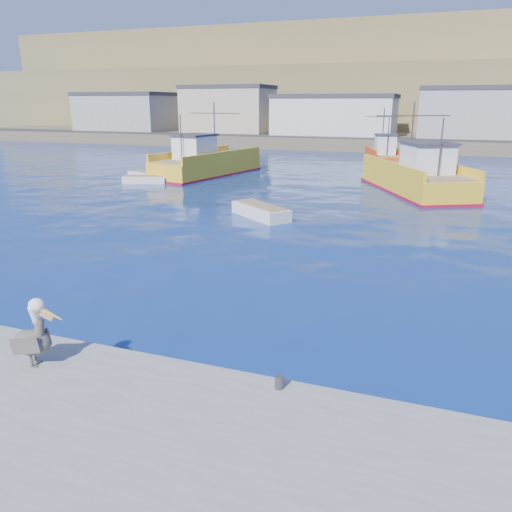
{
  "coord_description": "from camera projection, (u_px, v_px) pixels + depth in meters",
  "views": [
    {
      "loc": [
        5.83,
        -12.7,
        6.59
      ],
      "look_at": [
        0.19,
        2.83,
        1.47
      ],
      "focal_mm": 35.0,
      "sensor_mm": 36.0,
      "label": 1
    }
  ],
  "objects": [
    {
      "name": "skiff_mid",
      "position": [
        261.0,
        212.0,
        29.65
      ],
      "size": [
        4.33,
        3.85,
        0.94
      ],
      "color": "silver",
      "rests_on": "ground"
    },
    {
      "name": "boat_orange",
      "position": [
        383.0,
        154.0,
        55.2
      ],
      "size": [
        4.93,
        8.16,
        6.0
      ],
      "color": "#EE460B",
      "rests_on": "ground"
    },
    {
      "name": "trawler_yellow_a",
      "position": [
        206.0,
        163.0,
        46.35
      ],
      "size": [
        6.63,
        12.91,
        6.65
      ],
      "color": "yellow",
      "rests_on": "ground"
    },
    {
      "name": "dock_bollards",
      "position": [
        183.0,
        364.0,
        11.81
      ],
      "size": [
        36.2,
        0.2,
        0.3
      ],
      "color": "#4C4C4C",
      "rests_on": "dock"
    },
    {
      "name": "skiff_extra",
      "position": [
        145.0,
        176.0,
        44.58
      ],
      "size": [
        3.77,
        2.47,
        0.77
      ],
      "color": "silver",
      "rests_on": "ground"
    },
    {
      "name": "ground",
      "position": [
        219.0,
        327.0,
        15.25
      ],
      "size": [
        260.0,
        260.0,
        0.0
      ],
      "primitive_type": "plane",
      "color": "navy",
      "rests_on": "ground"
    },
    {
      "name": "trawler_yellow_b",
      "position": [
        416.0,
        178.0,
        37.71
      ],
      "size": [
        9.36,
        12.96,
        6.65
      ],
      "color": "yellow",
      "rests_on": "ground"
    },
    {
      "name": "skiff_left",
      "position": [
        145.0,
        180.0,
        42.2
      ],
      "size": [
        3.77,
        2.39,
        0.77
      ],
      "color": "silver",
      "rests_on": "ground"
    },
    {
      "name": "far_shore",
      "position": [
        418.0,
        90.0,
        110.65
      ],
      "size": [
        200.0,
        81.0,
        24.0
      ],
      "color": "brown",
      "rests_on": "ground"
    },
    {
      "name": "pelican",
      "position": [
        33.0,
        337.0,
        11.85
      ],
      "size": [
        1.39,
        0.79,
        1.73
      ],
      "color": "#595451",
      "rests_on": "dock"
    }
  ]
}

